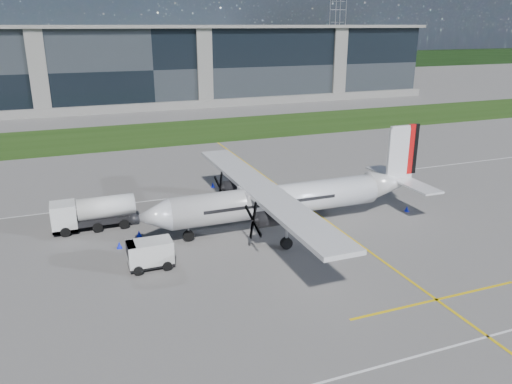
# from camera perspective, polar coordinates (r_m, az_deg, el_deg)

# --- Properties ---
(ground) EXTENTS (400.00, 400.00, 0.00)m
(ground) POSITION_cam_1_polar(r_m,az_deg,el_deg) (70.42, -6.98, 5.60)
(ground) COLOR slate
(ground) RESTS_ON ground
(grass_strip) EXTENTS (400.00, 18.00, 0.04)m
(grass_strip) POSITION_cam_1_polar(r_m,az_deg,el_deg) (78.03, -8.46, 6.82)
(grass_strip) COLOR #1F3D10
(grass_strip) RESTS_ON ground
(terminal_building) EXTENTS (120.00, 20.00, 15.00)m
(terminal_building) POSITION_cam_1_polar(r_m,az_deg,el_deg) (108.21, -12.60, 13.84)
(terminal_building) COLOR black
(terminal_building) RESTS_ON ground
(tree_line) EXTENTS (400.00, 6.00, 6.00)m
(tree_line) POSITION_cam_1_polar(r_m,az_deg,el_deg) (167.92, -15.83, 13.59)
(tree_line) COLOR black
(tree_line) RESTS_ON ground
(pylon_east) EXTENTS (9.00, 4.60, 30.00)m
(pylon_east) POSITION_cam_1_polar(r_m,az_deg,el_deg) (203.75, 9.27, 18.18)
(pylon_east) COLOR gray
(pylon_east) RESTS_ON ground
(yellow_taxiway_centerline) EXTENTS (0.20, 70.00, 0.01)m
(yellow_taxiway_centerline) POSITION_cam_1_polar(r_m,az_deg,el_deg) (44.39, 6.59, -2.21)
(yellow_taxiway_centerline) COLOR yellow
(yellow_taxiway_centerline) RESTS_ON ground
(turboprop_aircraft) EXTENTS (24.58, 25.49, 7.65)m
(turboprop_aircraft) POSITION_cam_1_polar(r_m,az_deg,el_deg) (39.69, 3.63, 1.18)
(turboprop_aircraft) COLOR silver
(turboprop_aircraft) RESTS_ON ground
(fuel_tanker_truck) EXTENTS (6.87, 2.23, 2.58)m
(fuel_tanker_truck) POSITION_cam_1_polar(r_m,az_deg,el_deg) (42.14, -18.68, -2.40)
(fuel_tanker_truck) COLOR silver
(fuel_tanker_truck) RESTS_ON ground
(baggage_tug) EXTENTS (3.19, 1.91, 1.91)m
(baggage_tug) POSITION_cam_1_polar(r_m,az_deg,el_deg) (34.65, -12.01, -6.99)
(baggage_tug) COLOR silver
(baggage_tug) RESTS_ON ground
(ground_crew_person) EXTENTS (0.60, 0.82, 1.96)m
(ground_crew_person) POSITION_cam_1_polar(r_m,az_deg,el_deg) (34.74, -9.63, -6.71)
(ground_crew_person) COLOR #F25907
(ground_crew_person) RESTS_ON ground
(safety_cone_stbdwing) EXTENTS (0.36, 0.36, 0.50)m
(safety_cone_stbdwing) POSITION_cam_1_polar(r_m,az_deg,el_deg) (50.71, -4.95, 0.81)
(safety_cone_stbdwing) COLOR #0E1DF5
(safety_cone_stbdwing) RESTS_ON ground
(safety_cone_tail) EXTENTS (0.36, 0.36, 0.50)m
(safety_cone_tail) POSITION_cam_1_polar(r_m,az_deg,el_deg) (46.00, 16.85, -1.83)
(safety_cone_tail) COLOR #0E1DF5
(safety_cone_tail) RESTS_ON ground
(safety_cone_fwd) EXTENTS (0.36, 0.36, 0.50)m
(safety_cone_fwd) POSITION_cam_1_polar(r_m,az_deg,el_deg) (38.31, -15.36, -5.86)
(safety_cone_fwd) COLOR #0E1DF5
(safety_cone_fwd) RESTS_ON ground
(safety_cone_nose_stbd) EXTENTS (0.36, 0.36, 0.50)m
(safety_cone_nose_stbd) POSITION_cam_1_polar(r_m,az_deg,el_deg) (39.99, -13.23, -4.62)
(safety_cone_nose_stbd) COLOR #0E1DF5
(safety_cone_nose_stbd) RESTS_ON ground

